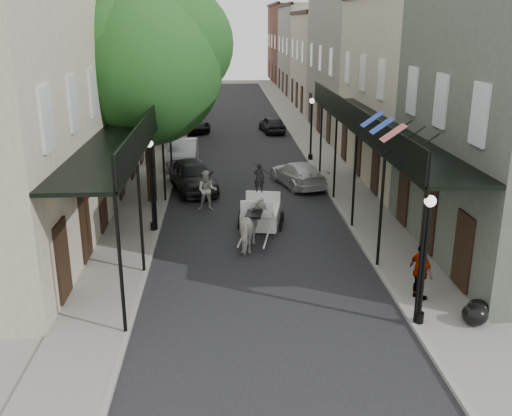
{
  "coord_description": "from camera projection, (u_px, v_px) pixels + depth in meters",
  "views": [
    {
      "loc": [
        -1.29,
        -15.85,
        8.09
      ],
      "look_at": [
        -0.08,
        4.04,
        1.6
      ],
      "focal_mm": 40.0,
      "sensor_mm": 36.0,
      "label": 1
    }
  ],
  "objects": [
    {
      "name": "pedestrian_sidewalk_right",
      "position": [
        421.0,
        271.0,
        17.02
      ],
      "size": [
        0.72,
        1.13,
        1.79
      ],
      "primitive_type": "imported",
      "rotation": [
        0.0,
        0.0,
        1.86
      ],
      "color": "gray",
      "rests_on": "sidewalk_right"
    },
    {
      "name": "carriage",
      "position": [
        262.0,
        199.0,
        23.7
      ],
      "size": [
        2.03,
        2.77,
        2.9
      ],
      "rotation": [
        0.0,
        0.0,
        -0.18
      ],
      "color": "black",
      "rests_on": "ground"
    },
    {
      "name": "lamppost_left",
      "position": [
        151.0,
        184.0,
        22.45
      ],
      "size": [
        0.32,
        0.32,
        3.71
      ],
      "color": "black",
      "rests_on": "sidewalk_left"
    },
    {
      "name": "tree_far",
      "position": [
        177.0,
        58.0,
        38.52
      ],
      "size": [
        6.45,
        6.0,
        8.61
      ],
      "color": "#382619",
      "rests_on": "sidewalk_left"
    },
    {
      "name": "lamppost_right_near",
      "position": [
        425.0,
        259.0,
        15.33
      ],
      "size": [
        0.32,
        0.32,
        3.71
      ],
      "color": "black",
      "rests_on": "sidewalk_right"
    },
    {
      "name": "lamppost_right_far",
      "position": [
        311.0,
        128.0,
        34.31
      ],
      "size": [
        0.32,
        0.32,
        3.71
      ],
      "color": "black",
      "rests_on": "sidewalk_right"
    },
    {
      "name": "gallery_left",
      "position": [
        134.0,
        129.0,
        22.72
      ],
      "size": [
        2.2,
        18.05,
        4.88
      ],
      "color": "black",
      "rests_on": "sidewalk_left"
    },
    {
      "name": "trash_bags",
      "position": [
        476.0,
        312.0,
        15.91
      ],
      "size": [
        0.97,
        1.12,
        0.6
      ],
      "color": "black",
      "rests_on": "sidewalk_right"
    },
    {
      "name": "building_row_left",
      "position": [
        126.0,
        61.0,
        43.98
      ],
      "size": [
        5.0,
        80.0,
        10.5
      ],
      "primitive_type": "cube",
      "color": "beige",
      "rests_on": "ground"
    },
    {
      "name": "tree_near",
      "position": [
        154.0,
        61.0,
        25.03
      ],
      "size": [
        7.31,
        6.8,
        9.63
      ],
      "color": "#382619",
      "rests_on": "sidewalk_left"
    },
    {
      "name": "sidewalk_left",
      "position": [
        164.0,
        155.0,
        36.3
      ],
      "size": [
        2.2,
        90.0,
        0.12
      ],
      "primitive_type": "cube",
      "color": "gray",
      "rests_on": "ground"
    },
    {
      "name": "car_right_far",
      "position": [
        272.0,
        124.0,
        43.88
      ],
      "size": [
        2.02,
        3.97,
        1.29
      ],
      "primitive_type": "imported",
      "rotation": [
        0.0,
        0.0,
        3.28
      ],
      "color": "black",
      "rests_on": "ground"
    },
    {
      "name": "horse",
      "position": [
        254.0,
        226.0,
        21.23
      ],
      "size": [
        1.29,
        2.19,
        1.73
      ],
      "primitive_type": "imported",
      "rotation": [
        0.0,
        0.0,
        2.96
      ],
      "color": "silver",
      "rests_on": "ground"
    },
    {
      "name": "car_left_mid",
      "position": [
        183.0,
        153.0,
        33.49
      ],
      "size": [
        1.65,
        4.72,
        1.55
      ],
      "primitive_type": "imported",
      "rotation": [
        0.0,
        0.0,
        -0.0
      ],
      "color": "#A8A9AE",
      "rests_on": "ground"
    },
    {
      "name": "pedestrian_walking",
      "position": [
        207.0,
        190.0,
        25.58
      ],
      "size": [
        0.94,
        0.76,
        1.83
      ],
      "primitive_type": "imported",
      "rotation": [
        0.0,
        0.0,
        -0.07
      ],
      "color": "beige",
      "rests_on": "ground"
    },
    {
      "name": "ground",
      "position": [
        267.0,
        297.0,
        17.63
      ],
      "size": [
        140.0,
        140.0,
        0.0
      ],
      "primitive_type": "plane",
      "color": "gray",
      "rests_on": "ground"
    },
    {
      "name": "car_left_near",
      "position": [
        193.0,
        175.0,
        28.62
      ],
      "size": [
        3.01,
        4.95,
        1.57
      ],
      "primitive_type": "imported",
      "rotation": [
        0.0,
        0.0,
        0.27
      ],
      "color": "black",
      "rests_on": "ground"
    },
    {
      "name": "gallery_right",
      "position": [
        371.0,
        127.0,
        23.27
      ],
      "size": [
        2.2,
        18.05,
        4.88
      ],
      "color": "black",
      "rests_on": "sidewalk_right"
    },
    {
      "name": "car_left_far",
      "position": [
        192.0,
        123.0,
        44.44
      ],
      "size": [
        3.23,
        5.03,
        1.29
      ],
      "primitive_type": "imported",
      "rotation": [
        0.0,
        0.0,
        0.25
      ],
      "color": "black",
      "rests_on": "ground"
    },
    {
      "name": "sidewalk_right",
      "position": [
        319.0,
        153.0,
        36.88
      ],
      "size": [
        2.2,
        90.0,
        0.12
      ],
      "primitive_type": "cube",
      "color": "gray",
      "rests_on": "ground"
    },
    {
      "name": "building_row_right",
      "position": [
        346.0,
        60.0,
        44.97
      ],
      "size": [
        5.0,
        80.0,
        10.5
      ],
      "primitive_type": "cube",
      "color": "gray",
      "rests_on": "ground"
    },
    {
      "name": "pedestrian_sidewalk_left",
      "position": [
        175.0,
        133.0,
        38.56
      ],
      "size": [
        1.26,
        1.01,
        1.71
      ],
      "primitive_type": "imported",
      "rotation": [
        0.0,
        0.0,
        3.54
      ],
      "color": "gray",
      "rests_on": "sidewalk_left"
    },
    {
      "name": "road",
      "position": [
        242.0,
        155.0,
        36.61
      ],
      "size": [
        8.0,
        90.0,
        0.01
      ],
      "primitive_type": "cube",
      "color": "black",
      "rests_on": "ground"
    },
    {
      "name": "car_right_near",
      "position": [
        298.0,
        174.0,
        29.53
      ],
      "size": [
        2.93,
        4.66,
        1.26
      ],
      "primitive_type": "imported",
      "rotation": [
        0.0,
        0.0,
        3.43
      ],
      "color": "silver",
      "rests_on": "ground"
    }
  ]
}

